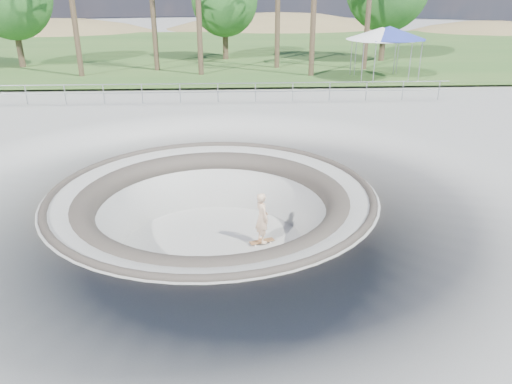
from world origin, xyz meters
TOP-DOWN VIEW (x-y plane):
  - ground at (0.00, 0.00)m, footprint 180.00×180.00m
  - skate_bowl at (0.00, 0.00)m, footprint 14.00×14.00m
  - grass_strip at (0.00, 34.00)m, footprint 180.00×36.00m
  - distant_hills at (3.78, 57.17)m, footprint 103.20×45.00m
  - safety_railing at (0.00, 12.00)m, footprint 25.00×0.06m
  - skateboard at (1.59, 0.02)m, footprint 0.87×0.50m
  - skater at (1.59, 0.02)m, footprint 0.62×0.74m
  - canopy_white at (10.35, 18.00)m, footprint 6.35×6.35m
  - canopy_blue at (10.83, 18.00)m, footprint 6.40×6.40m
  - bushy_tree_mid at (0.38, 27.54)m, footprint 5.20×4.73m

SIDE VIEW (x-z plane):
  - distant_hills at x=3.78m, z-range -21.32..7.28m
  - skateboard at x=1.59m, z-range -1.87..-1.79m
  - skate_bowl at x=0.00m, z-range -3.88..0.22m
  - skater at x=1.59m, z-range -1.81..-0.09m
  - ground at x=0.00m, z-range 0.00..0.00m
  - grass_strip at x=0.00m, z-range 0.16..0.28m
  - safety_railing at x=0.00m, z-range 0.18..1.20m
  - canopy_white at x=10.35m, z-range 1.49..4.69m
  - canopy_blue at x=10.83m, z-range 1.51..4.78m
  - bushy_tree_mid at x=0.38m, z-range 1.07..8.57m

